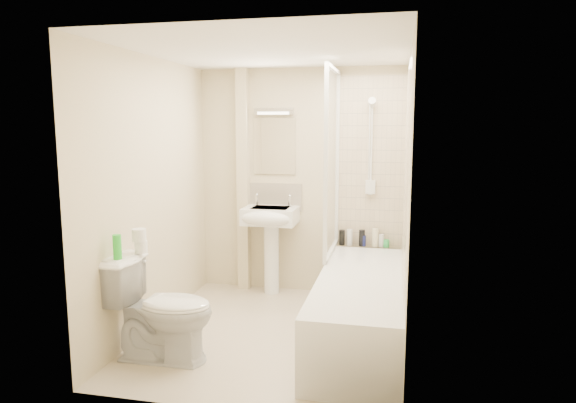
# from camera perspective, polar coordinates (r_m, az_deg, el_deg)

# --- Properties ---
(floor) EXTENTS (2.50, 2.50, 0.00)m
(floor) POSITION_cam_1_polar(r_m,az_deg,el_deg) (4.63, -1.68, -14.48)
(floor) COLOR beige
(floor) RESTS_ON ground
(wall_back) EXTENTS (2.20, 0.02, 2.40)m
(wall_back) POSITION_cam_1_polar(r_m,az_deg,el_deg) (5.52, 1.38, 2.19)
(wall_back) COLOR beige
(wall_back) RESTS_ON ground
(wall_left) EXTENTS (0.02, 2.50, 2.40)m
(wall_left) POSITION_cam_1_polar(r_m,az_deg,el_deg) (4.69, -14.90, 0.77)
(wall_left) COLOR beige
(wall_left) RESTS_ON ground
(wall_right) EXTENTS (0.02, 2.50, 2.40)m
(wall_right) POSITION_cam_1_polar(r_m,az_deg,el_deg) (4.18, 13.04, -0.08)
(wall_right) COLOR beige
(wall_right) RESTS_ON ground
(ceiling) EXTENTS (2.20, 2.50, 0.02)m
(ceiling) POSITION_cam_1_polar(r_m,az_deg,el_deg) (4.30, -1.83, 16.41)
(ceiling) COLOR white
(ceiling) RESTS_ON wall_back
(tile_back) EXTENTS (0.70, 0.01, 1.75)m
(tile_back) POSITION_cam_1_polar(r_m,az_deg,el_deg) (5.40, 9.23, 4.33)
(tile_back) COLOR beige
(tile_back) RESTS_ON wall_back
(tile_right) EXTENTS (0.01, 2.10, 1.75)m
(tile_right) POSITION_cam_1_polar(r_m,az_deg,el_deg) (4.19, 12.97, 3.04)
(tile_right) COLOR beige
(tile_right) RESTS_ON wall_right
(pipe_boxing) EXTENTS (0.12, 0.12, 2.40)m
(pipe_boxing) POSITION_cam_1_polar(r_m,az_deg,el_deg) (5.61, -4.98, 2.26)
(pipe_boxing) COLOR beige
(pipe_boxing) RESTS_ON ground
(splashback) EXTENTS (0.60, 0.02, 0.30)m
(splashback) POSITION_cam_1_polar(r_m,az_deg,el_deg) (5.59, -1.48, 0.51)
(splashback) COLOR beige
(splashback) RESTS_ON wall_back
(mirror) EXTENTS (0.46, 0.01, 0.60)m
(mirror) POSITION_cam_1_polar(r_m,az_deg,el_deg) (5.54, -1.50, 6.15)
(mirror) COLOR white
(mirror) RESTS_ON wall_back
(strip_light) EXTENTS (0.42, 0.07, 0.07)m
(strip_light) POSITION_cam_1_polar(r_m,az_deg,el_deg) (5.51, -1.58, 9.99)
(strip_light) COLOR silver
(strip_light) RESTS_ON wall_back
(bathtub) EXTENTS (0.70, 2.10, 0.55)m
(bathtub) POSITION_cam_1_polar(r_m,az_deg,el_deg) (4.45, 8.03, -11.54)
(bathtub) COLOR white
(bathtub) RESTS_ON ground
(shower_screen) EXTENTS (0.04, 0.92, 1.80)m
(shower_screen) POSITION_cam_1_polar(r_m,az_deg,el_deg) (4.99, 4.94, 4.36)
(shower_screen) COLOR white
(shower_screen) RESTS_ON bathtub
(shower_fixture) EXTENTS (0.10, 0.16, 0.99)m
(shower_fixture) POSITION_cam_1_polar(r_m,az_deg,el_deg) (5.34, 9.21, 5.59)
(shower_fixture) COLOR white
(shower_fixture) RESTS_ON wall_back
(pedestal_sink) EXTENTS (0.56, 0.50, 1.07)m
(pedestal_sink) POSITION_cam_1_polar(r_m,az_deg,el_deg) (5.42, -2.03, -2.69)
(pedestal_sink) COLOR white
(pedestal_sink) RESTS_ON ground
(bottle_black_a) EXTENTS (0.06, 0.06, 0.16)m
(bottle_black_a) POSITION_cam_1_polar(r_m,az_deg,el_deg) (5.46, 6.01, -3.99)
(bottle_black_a) COLOR black
(bottle_black_a) RESTS_ON bathtub
(bottle_white_a) EXTENTS (0.06, 0.06, 0.17)m
(bottle_white_a) POSITION_cam_1_polar(r_m,az_deg,el_deg) (5.45, 6.87, -3.98)
(bottle_white_a) COLOR silver
(bottle_white_a) RESTS_ON bathtub
(bottle_black_b) EXTENTS (0.06, 0.06, 0.17)m
(bottle_black_b) POSITION_cam_1_polar(r_m,az_deg,el_deg) (5.44, 8.21, -4.03)
(bottle_black_b) COLOR black
(bottle_black_b) RESTS_ON bathtub
(bottle_blue) EXTENTS (0.06, 0.06, 0.11)m
(bottle_blue) POSITION_cam_1_polar(r_m,az_deg,el_deg) (5.44, 8.36, -4.34)
(bottle_blue) COLOR navy
(bottle_blue) RESTS_ON bathtub
(bottle_cream) EXTENTS (0.07, 0.07, 0.19)m
(bottle_cream) POSITION_cam_1_polar(r_m,az_deg,el_deg) (5.43, 9.67, -3.98)
(bottle_cream) COLOR beige
(bottle_cream) RESTS_ON bathtub
(bottle_white_b) EXTENTS (0.06, 0.06, 0.13)m
(bottle_white_b) POSITION_cam_1_polar(r_m,az_deg,el_deg) (5.43, 10.33, -4.30)
(bottle_white_b) COLOR silver
(bottle_white_b) RESTS_ON bathtub
(bottle_green) EXTENTS (0.06, 0.06, 0.08)m
(bottle_green) POSITION_cam_1_polar(r_m,az_deg,el_deg) (5.44, 10.85, -4.60)
(bottle_green) COLOR green
(bottle_green) RESTS_ON bathtub
(toilet) EXTENTS (0.46, 0.80, 0.81)m
(toilet) POSITION_cam_1_polar(r_m,az_deg,el_deg) (4.15, -13.81, -11.48)
(toilet) COLOR white
(toilet) RESTS_ON ground
(toilet_roll_lower) EXTENTS (0.10, 0.10, 0.09)m
(toilet_roll_lower) POSITION_cam_1_polar(r_m,az_deg,el_deg) (4.21, -16.01, -4.85)
(toilet_roll_lower) COLOR white
(toilet_roll_lower) RESTS_ON toilet
(toilet_roll_upper) EXTENTS (0.11, 0.11, 0.10)m
(toilet_roll_upper) POSITION_cam_1_polar(r_m,az_deg,el_deg) (4.17, -16.22, -3.60)
(toilet_roll_upper) COLOR white
(toilet_roll_upper) RESTS_ON toilet_roll_lower
(green_bottle) EXTENTS (0.06, 0.06, 0.19)m
(green_bottle) POSITION_cam_1_polar(r_m,az_deg,el_deg) (4.04, -18.45, -4.82)
(green_bottle) COLOR green
(green_bottle) RESTS_ON toilet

